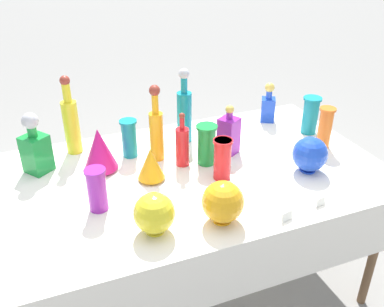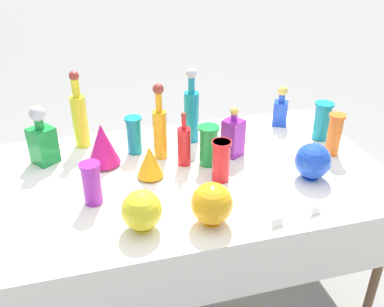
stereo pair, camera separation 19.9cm
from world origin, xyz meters
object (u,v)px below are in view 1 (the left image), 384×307
object	(u,v)px
round_bowl_0	(310,154)
cardboard_box_behind_left	(177,170)
tall_bottle_0	(156,130)
slender_vase_3	(129,137)
tall_bottle_1	(182,145)
tall_bottle_2	(184,112)
slender_vase_0	(311,114)
slender_vase_4	(325,126)
slender_vase_5	(206,143)
tall_bottle_3	(71,122)
square_decanter_1	(229,134)
square_decanter_0	(268,105)
fluted_vase_1	(151,164)
round_bowl_1	(223,202)
slender_vase_1	(97,188)
slender_vase_2	(222,158)
fluted_vase_0	(99,149)
square_decanter_2	(35,148)
round_bowl_2	(154,213)

from	to	relation	value
round_bowl_0	cardboard_box_behind_left	bearing A→B (deg)	101.44
tall_bottle_0	slender_vase_3	size ratio (longest dim) A/B	1.99
tall_bottle_1	tall_bottle_2	world-z (taller)	tall_bottle_2
slender_vase_0	slender_vase_4	world-z (taller)	slender_vase_4
slender_vase_5	cardboard_box_behind_left	world-z (taller)	slender_vase_5
slender_vase_4	round_bowl_0	size ratio (longest dim) A/B	1.26
tall_bottle_3	slender_vase_5	bearing A→B (deg)	-31.53
slender_vase_0	slender_vase_3	bearing A→B (deg)	173.68
tall_bottle_2	slender_vase_4	world-z (taller)	tall_bottle_2
tall_bottle_1	square_decanter_1	world-z (taller)	tall_bottle_1
square_decanter_0	square_decanter_1	xyz separation A→B (m)	(-0.39, -0.27, 0.01)
tall_bottle_0	tall_bottle_2	size ratio (longest dim) A/B	0.96
slender_vase_3	cardboard_box_behind_left	size ratio (longest dim) A/B	0.33
tall_bottle_3	fluted_vase_1	xyz separation A→B (m)	(0.29, -0.41, -0.08)
round_bowl_1	tall_bottle_3	bearing A→B (deg)	119.91
slender_vase_1	slender_vase_2	bearing A→B (deg)	2.90
slender_vase_0	fluted_vase_0	xyz separation A→B (m)	(-1.16, 0.03, 0.00)
square_decanter_2	slender_vase_5	distance (m)	0.80
slender_vase_5	fluted_vase_0	world-z (taller)	fluted_vase_0
slender_vase_0	round_bowl_0	xyz separation A→B (m)	(-0.25, -0.35, -0.02)
square_decanter_1	round_bowl_1	size ratio (longest dim) A/B	1.48
tall_bottle_2	slender_vase_2	distance (m)	0.42
tall_bottle_1	square_decanter_0	distance (m)	0.71
slender_vase_0	slender_vase_2	size ratio (longest dim) A/B	1.06
round_bowl_2	cardboard_box_behind_left	size ratio (longest dim) A/B	0.28
square_decanter_2	slender_vase_3	world-z (taller)	square_decanter_2
slender_vase_0	slender_vase_2	distance (m)	0.70
tall_bottle_2	round_bowl_2	xyz separation A→B (m)	(-0.38, -0.68, -0.08)
square_decanter_1	slender_vase_5	world-z (taller)	square_decanter_1
slender_vase_0	slender_vase_4	distance (m)	0.17
fluted_vase_1	round_bowl_0	xyz separation A→B (m)	(0.72, -0.20, 0.01)
tall_bottle_0	slender_vase_0	size ratio (longest dim) A/B	1.86
tall_bottle_2	slender_vase_0	xyz separation A→B (m)	(0.68, -0.17, -0.05)
slender_vase_0	round_bowl_1	size ratio (longest dim) A/B	1.19
tall_bottle_1	round_bowl_0	world-z (taller)	tall_bottle_1
tall_bottle_0	round_bowl_1	world-z (taller)	tall_bottle_0
round_bowl_0	round_bowl_2	world-z (taller)	round_bowl_0
square_decanter_0	cardboard_box_behind_left	world-z (taller)	square_decanter_0
square_decanter_2	fluted_vase_0	distance (m)	0.30
tall_bottle_0	slender_vase_1	bearing A→B (deg)	-138.49
round_bowl_1	square_decanter_1	bearing A→B (deg)	61.81
square_decanter_1	slender_vase_1	size ratio (longest dim) A/B	1.38
slender_vase_4	cardboard_box_behind_left	world-z (taller)	slender_vase_4
slender_vase_1	slender_vase_4	distance (m)	1.21
tall_bottle_0	slender_vase_4	bearing A→B (deg)	-13.25
tall_bottle_1	square_decanter_0	size ratio (longest dim) A/B	1.17
slender_vase_2	cardboard_box_behind_left	xyz separation A→B (m)	(0.17, 1.10, -0.72)
round_bowl_1	round_bowl_2	distance (m)	0.27
tall_bottle_3	cardboard_box_behind_left	distance (m)	1.24
round_bowl_2	cardboard_box_behind_left	bearing A→B (deg)	67.09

